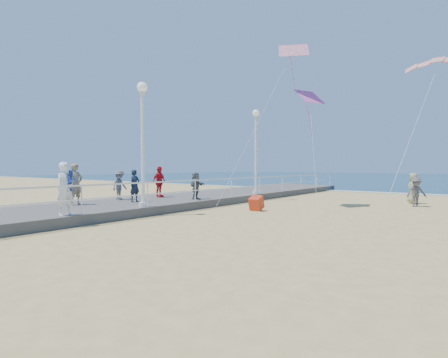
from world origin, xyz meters
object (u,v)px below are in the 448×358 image
Objects in this scene: beach_walker_c at (413,188)px; woman_holding_toddler at (65,189)px; spectator_5 at (196,186)px; spectator_6 at (76,184)px; toddler_held at (71,181)px; beach_walker_a at (416,192)px; box_kite at (256,205)px; lamp_post_mid at (143,131)px; lamp_post_far at (256,142)px; spectator_3 at (159,182)px; spectator_0 at (135,186)px; spectator_2 at (120,185)px.

woman_holding_toddler is at bearing -35.75° from beach_walker_c.
spectator_5 is 0.77× the size of spectator_6.
toddler_held reaches higher than beach_walker_a.
beach_walker_a is at bearing 44.02° from box_kite.
spectator_6 is (-3.00, -1.36, -2.33)m from lamp_post_mid.
woman_holding_toddler is at bearing -90.23° from lamp_post_far.
spectator_5 is at bearing -7.41° from woman_holding_toddler.
beach_walker_c is at bearing -50.42° from spectator_6.
lamp_post_far reaches higher than spectator_3.
lamp_post_mid is 3.36× the size of spectator_0.
spectator_6 reaches higher than box_kite.
lamp_post_mid is 5.29m from spectator_3.
spectator_5 is 0.91× the size of beach_walker_a.
spectator_3 reaches higher than box_kite.
spectator_0 is (-2.05, 4.36, -0.44)m from toddler_held.
spectator_3 is at bearing -27.87° from spectator_2.
spectator_6 is at bearing 152.90° from spectator_0.
lamp_post_far is 3.36× the size of spectator_0.
beach_walker_a is at bearing -66.45° from spectator_3.
spectator_5 is 0.81× the size of beach_walker_c.
toddler_held reaches higher than spectator_5.
beach_walker_a is (9.23, 7.11, -0.33)m from spectator_5.
spectator_6 is (-1.04, -2.46, 0.14)m from spectator_0.
beach_walker_c is (11.30, 14.05, -0.45)m from spectator_6.
spectator_2 is at bearing 118.54° from spectator_5.
spectator_5 is at bearing 97.50° from lamp_post_mid.
beach_walker_c is (8.35, 16.10, -0.46)m from woman_holding_toddler.
toddler_held is 0.43× the size of beach_walker_c.
lamp_post_far is at bearing -39.04° from spectator_2.
woman_holding_toddler is 2.48× the size of toddler_held.
lamp_post_mid is 3.34m from spectator_0.
spectator_5 reaches higher than beach_walker_c.
spectator_5 is 12.42m from beach_walker_c.
lamp_post_far is 8.87× the size of box_kite.
spectator_2 is 15.65m from beach_walker_a.
spectator_0 is 5.98m from box_kite.
toddler_held is (0.10, -12.26, -2.03)m from lamp_post_far.
spectator_3 is at bearing -59.66° from beach_walker_c.
lamp_post_far is at bearing -17.96° from spectator_0.
toddler_held is 0.53× the size of spectator_5.
box_kite is (-5.40, -8.22, -0.59)m from beach_walker_c.
spectator_5 is at bearing -63.98° from spectator_2.
beach_walker_a reaches higher than box_kite.
lamp_post_far reaches higher than woman_holding_toddler.
lamp_post_mid is 14.37m from beach_walker_a.
woman_holding_toddler is (-0.05, -3.41, -2.32)m from lamp_post_mid.
woman_holding_toddler is 0.36m from toddler_held.
spectator_0 is at bearing -149.72° from box_kite.
spectator_3 is (-3.02, -5.37, -2.39)m from lamp_post_far.
spectator_6 is at bearing -139.86° from box_kite.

